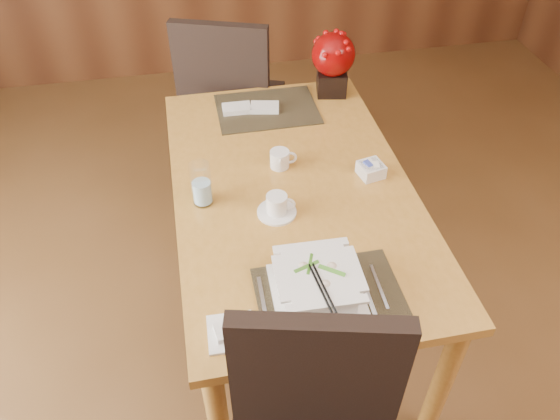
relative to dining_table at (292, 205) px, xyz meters
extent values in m
cube|color=#BD8434|center=(0.00, 0.00, 0.08)|extent=(0.90, 1.50, 0.04)
cylinder|color=#BD8434|center=(-0.39, 0.69, -0.30)|extent=(0.07, 0.07, 0.71)
cylinder|color=#BD8434|center=(0.39, -0.69, -0.30)|extent=(0.07, 0.07, 0.71)
cylinder|color=#BD8434|center=(0.39, 0.69, -0.30)|extent=(0.07, 0.07, 0.71)
cube|color=black|center=(0.00, -0.55, 0.10)|extent=(0.45, 0.33, 0.01)
cube|color=black|center=(0.00, 0.55, 0.10)|extent=(0.45, 0.33, 0.01)
cube|color=white|center=(-0.04, -0.53, 0.10)|extent=(0.29, 0.29, 0.01)
cube|color=white|center=(-0.04, -0.53, 0.16)|extent=(0.20, 0.20, 0.09)
cylinder|color=#DAD275|center=(-0.04, -0.53, 0.16)|extent=(0.18, 0.18, 0.08)
cylinder|color=white|center=(-0.09, -0.14, 0.10)|extent=(0.14, 0.14, 0.01)
cylinder|color=white|center=(-0.09, -0.14, 0.14)|extent=(0.10, 0.10, 0.07)
cylinder|color=black|center=(-0.09, -0.14, 0.17)|extent=(0.07, 0.07, 0.01)
cylinder|color=white|center=(-0.34, -0.02, 0.18)|extent=(0.10, 0.10, 0.17)
cube|color=white|center=(0.31, 0.01, 0.12)|extent=(0.11, 0.11, 0.05)
cube|color=black|center=(0.32, 0.64, 0.15)|extent=(0.15, 0.15, 0.11)
sphere|color=#850505|center=(0.32, 0.64, 0.29)|extent=(0.20, 0.20, 0.20)
cube|color=white|center=(-0.32, -0.61, 0.10)|extent=(0.14, 0.14, 0.01)
cube|color=black|center=(-0.11, -0.82, 0.12)|extent=(0.46, 0.16, 0.52)
cube|color=black|center=(-0.10, 1.05, -0.17)|extent=(0.62, 0.62, 0.06)
cube|color=black|center=(-0.17, 0.84, 0.13)|extent=(0.45, 0.21, 0.53)
cylinder|color=black|center=(0.16, 1.17, -0.43)|extent=(0.04, 0.04, 0.45)
cylinder|color=black|center=(0.02, 0.79, -0.43)|extent=(0.04, 0.04, 0.45)
cylinder|color=black|center=(-0.22, 1.30, -0.43)|extent=(0.04, 0.04, 0.45)
cylinder|color=black|center=(-0.35, 0.93, -0.43)|extent=(0.04, 0.04, 0.45)
camera|label=1|loc=(-0.36, -1.55, 1.44)|focal=35.00mm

